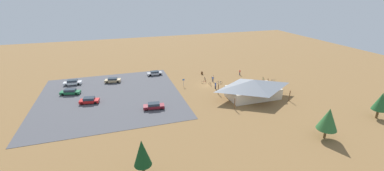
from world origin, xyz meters
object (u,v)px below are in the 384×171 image
Objects in this scene: bicycle_silver_yard_right at (213,77)px; bicycle_orange_lone_east at (210,84)px; bicycle_teal_back_row at (252,83)px; pine_mideast at (381,102)px; bike_pavilion at (253,87)px; bicycle_blue_edge_south at (220,82)px; bicycle_red_lone_west at (204,82)px; car_red_end_stall at (89,100)px; bicycle_purple_yard_left at (205,79)px; visitor_at_bikes at (213,79)px; car_maroon_far_end at (154,106)px; car_green_aisle_side at (70,92)px; car_tan_inner_stall at (113,80)px; visitor_near_lot at (240,72)px; pine_midwest at (328,119)px; trash_bin at (202,73)px; pine_far_east at (142,153)px; bicycle_white_trailside at (273,81)px; bicycle_green_by_bin at (263,79)px; visitor_by_pavilion at (215,85)px; car_silver_back_corner at (155,73)px; lot_sign at (183,81)px; bicycle_black_yard_front at (264,84)px; car_white_by_curb at (73,82)px.

bicycle_orange_lone_east is at bearing 60.79° from bicycle_silver_yard_right.
pine_mideast is at bearing 119.30° from bicycle_teal_back_row.
bicycle_blue_edge_south is (3.93, -11.22, -2.25)m from bike_pavilion.
car_red_end_stall reaches higher than bicycle_red_lone_west.
bicycle_purple_yard_left is 1.07× the size of visitor_at_bikes.
bicycle_blue_edge_south is 0.31× the size of car_red_end_stall.
pine_mideast is at bearing 156.99° from car_maroon_far_end.
bicycle_teal_back_row is at bearing 170.81° from car_green_aisle_side.
bike_pavilion is at bearing 159.98° from car_green_aisle_side.
visitor_near_lot is at bearing 172.32° from car_tan_inner_stall.
pine_midwest reaches higher than visitor_at_bikes.
trash_bin is 0.19× the size of car_maroon_far_end.
bicycle_purple_yard_left is at bearing -51.92° from pine_mideast.
bike_pavilion reaches higher than bicycle_teal_back_row.
bicycle_silver_yard_right is 0.25× the size of car_green_aisle_side.
car_red_end_stall is at bearing -12.71° from bike_pavilion.
car_tan_inner_stall is 13.96m from car_red_end_stall.
visitor_near_lot is (-34.51, -36.74, -3.41)m from pine_far_east.
visitor_near_lot is at bearing -169.89° from car_red_end_stall.
pine_midwest is 3.35× the size of bicycle_white_trailside.
bicycle_orange_lone_east is at bearing 24.15° from visitor_near_lot.
bicycle_green_by_bin is at bearing -165.38° from car_maroon_far_end.
bicycle_orange_lone_east is 2.87m from visitor_by_pavilion.
pine_far_east reaches higher than car_silver_back_corner.
pine_far_east is 42.54m from bicycle_purple_yard_left.
bicycle_silver_yard_right is (6.92, -35.94, -3.49)m from pine_midwest.
pine_midwest reaches higher than bike_pavilion.
trash_bin is at bearing -74.33° from bike_pavilion.
visitor_at_bikes is at bearing -174.11° from lot_sign.
pine_far_east is at bearing 55.22° from bicycle_silver_yard_right.
pine_mideast is 3.48× the size of visitor_at_bikes.
bicycle_purple_yard_left is 1.02× the size of bicycle_teal_back_row.
bicycle_black_yard_front is 16.60m from bicycle_red_lone_west.
car_white_by_curb is 1.05× the size of car_silver_back_corner.
trash_bin is 0.51× the size of bicycle_white_trailside.
bicycle_purple_yard_left is 5.04m from bicycle_blue_edge_south.
bicycle_red_lone_west is at bearing -48.30° from pine_mideast.
car_red_end_stall reaches higher than bicycle_teal_back_row.
bicycle_blue_edge_south is at bearing 163.50° from car_white_by_curb.
visitor_near_lot is 14.22m from visitor_by_pavilion.
pine_mideast is 40.51m from bicycle_red_lone_west.
bike_pavilion is at bearing 146.69° from car_tan_inner_stall.
car_green_aisle_side is at bearing -28.05° from pine_mideast.
car_maroon_far_end is (-5.08, -21.44, -3.56)m from pine_far_east.
car_maroon_far_end is at bearing 32.73° from visitor_at_bikes.
pine_far_east is at bearing 110.74° from car_green_aisle_side.
bicycle_blue_edge_south is 0.28× the size of car_green_aisle_side.
trash_bin is at bearing -84.33° from visitor_at_bikes.
bicycle_green_by_bin is 0.93× the size of bicycle_red_lone_west.
bicycle_green_by_bin is 1.18× the size of bicycle_blue_edge_south.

